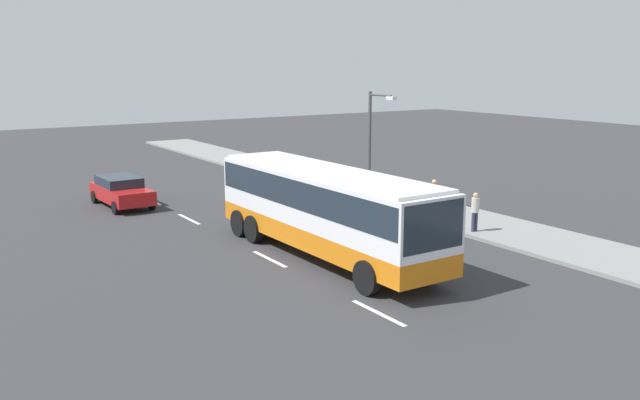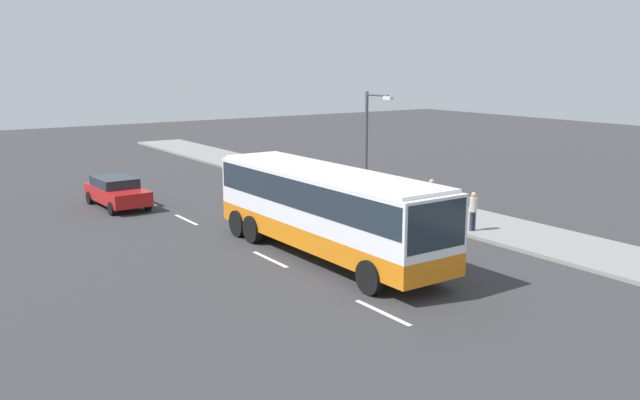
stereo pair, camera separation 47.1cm
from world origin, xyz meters
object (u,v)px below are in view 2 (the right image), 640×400
object	(u,v)px
coach_bus	(326,203)
car_red_compact	(117,191)
pedestrian_at_crossing	(431,195)
street_lamp	(369,139)
pedestrian_near_curb	(473,209)

from	to	relation	value
coach_bus	car_red_compact	xyz separation A→B (m)	(-13.10, -3.55, -1.25)
car_red_compact	pedestrian_at_crossing	distance (m)	15.44
coach_bus	car_red_compact	distance (m)	13.63
coach_bus	street_lamp	bearing A→B (deg)	130.86
coach_bus	pedestrian_near_curb	world-z (taller)	coach_bus
coach_bus	street_lamp	distance (m)	8.98
car_red_compact	street_lamp	xyz separation A→B (m)	(7.24, 10.21, 2.65)
car_red_compact	street_lamp	bearing A→B (deg)	52.57
pedestrian_near_curb	pedestrian_at_crossing	world-z (taller)	pedestrian_at_crossing
car_red_compact	pedestrian_near_curb	bearing A→B (deg)	35.39
car_red_compact	pedestrian_near_curb	world-z (taller)	pedestrian_near_curb
pedestrian_at_crossing	coach_bus	bearing A→B (deg)	46.98
car_red_compact	pedestrian_at_crossing	world-z (taller)	pedestrian_at_crossing
pedestrian_at_crossing	street_lamp	distance (m)	4.32
pedestrian_near_curb	car_red_compact	bearing A→B (deg)	-140.26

